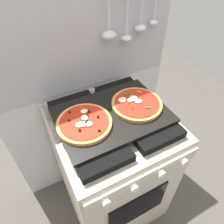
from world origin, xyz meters
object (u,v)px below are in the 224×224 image
(baking_tray, at_px, (112,115))
(pizza_left, at_px, (84,123))
(stove, at_px, (112,166))
(pizza_right, at_px, (136,104))

(baking_tray, bearing_deg, pizza_left, -177.85)
(stove, height_order, pizza_right, pizza_right)
(stove, xyz_separation_m, pizza_right, (0.14, -0.00, 0.48))
(pizza_left, bearing_deg, stove, 1.51)
(baking_tray, bearing_deg, stove, -90.00)
(baking_tray, relative_size, pizza_left, 2.10)
(pizza_left, xyz_separation_m, pizza_right, (0.29, 0.00, -0.00))
(stove, xyz_separation_m, baking_tray, (0.00, 0.00, 0.46))
(stove, bearing_deg, baking_tray, 90.00)
(pizza_right, bearing_deg, baking_tray, 178.30)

